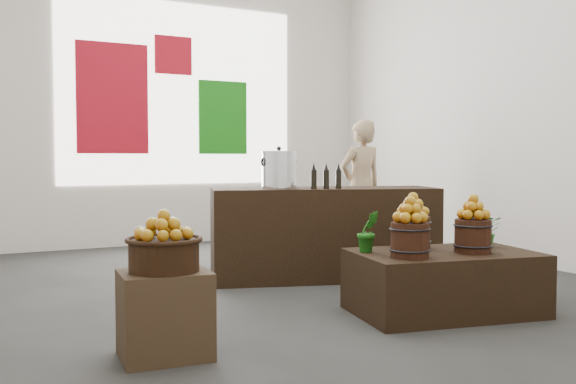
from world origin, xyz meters
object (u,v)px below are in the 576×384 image
wicker_basket (164,255)px  stock_pot_left (279,171)px  shopper (361,187)px  crate (165,315)px  counter (324,233)px  display_table (444,282)px

wicker_basket → stock_pot_left: 2.47m
stock_pot_left → shopper: bearing=33.2°
stock_pot_left → shopper: 2.00m
crate → stock_pot_left: size_ratio=1.53×
counter → stock_pot_left: size_ratio=6.47×
crate → shopper: size_ratio=0.31×
wicker_basket → display_table: (2.13, 0.07, -0.36)m
wicker_basket → shopper: (3.30, 2.87, 0.21)m
shopper → wicker_basket: bearing=38.5°
crate → wicker_basket: (0.00, 0.00, 0.34)m
wicker_basket → display_table: 2.16m
crate → display_table: (2.13, 0.07, -0.02)m
wicker_basket → shopper: bearing=41.0°
display_table → wicker_basket: bearing=-166.7°
wicker_basket → stock_pot_left: stock_pot_left is taller
display_table → stock_pot_left: size_ratio=4.04×
counter → stock_pot_left: 0.73m
crate → counter: (2.05, 1.65, 0.18)m
crate → display_table: size_ratio=0.38×
counter → shopper: (1.25, 1.22, 0.37)m
crate → shopper: shopper is taller
wicker_basket → display_table: bearing=1.8°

